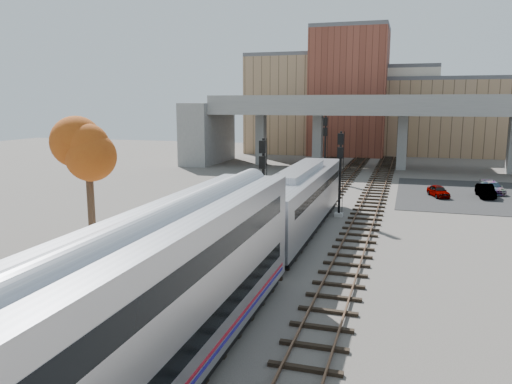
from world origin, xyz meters
The scene contains 16 objects.
ground centered at (0.00, 0.00, 0.00)m, with size 160.00×160.00×0.00m, color #47423D.
platform centered at (-7.25, 0.00, 0.17)m, with size 4.50×60.00×0.35m, color #9E9E99.
yellow_strip centered at (-5.35, 0.00, 0.35)m, with size 0.70×60.00×0.01m, color yellow.
tracks centered at (0.93, 12.50, 0.08)m, with size 10.70×95.00×0.25m.
overpass centered at (4.92, 45.00, 5.81)m, with size 54.00×12.00×9.50m.
buildings_far centered at (1.26, 66.57, 7.88)m, with size 43.00×21.00×20.60m.
parking_lot centered at (14.00, 28.00, 0.02)m, with size 14.00×18.00×0.04m, color black.
locomotive centered at (1.00, 10.19, 2.28)m, with size 3.02×19.05×4.10m.
coach centered at (1.00, -12.42, 2.80)m, with size 3.03×25.00×5.00m.
signal_mast_near centered at (-1.10, 8.69, 3.01)m, with size 0.60×0.64×6.34m.
signal_mast_mid centered at (3.00, 15.29, 3.11)m, with size 0.60×0.64×6.49m.
signal_mast_far centered at (-1.10, 33.43, 3.54)m, with size 0.60×0.64×7.12m.
tree centered at (-10.13, 2.94, 6.08)m, with size 3.60×3.60×8.19m.
car_a centered at (10.67, 25.99, 0.57)m, with size 1.25×3.10×1.06m, color #99999E.
car_b centered at (14.77, 26.94, 0.64)m, with size 1.26×3.62×1.19m, color #99999E.
car_c centered at (15.73, 29.50, 0.58)m, with size 1.50×3.70×1.07m, color #99999E.
Camera 1 is at (7.86, -22.05, 8.62)m, focal length 35.00 mm.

